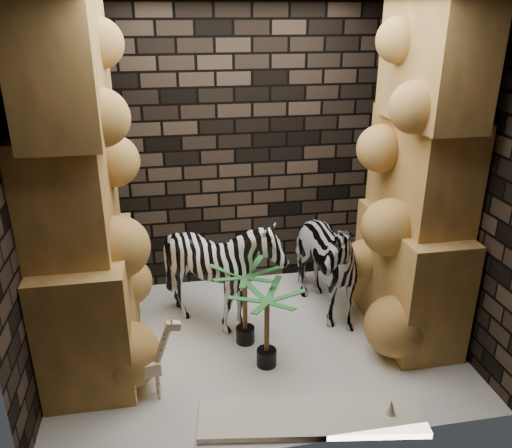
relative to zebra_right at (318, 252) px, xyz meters
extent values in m
plane|color=white|center=(-0.67, -0.41, -0.67)|extent=(3.50, 3.50, 0.00)
plane|color=black|center=(-0.67, 0.84, 0.83)|extent=(3.50, 0.00, 3.50)
plane|color=black|center=(-0.67, -1.66, 0.83)|extent=(3.50, 0.00, 3.50)
plane|color=black|center=(-2.42, -0.41, 0.83)|extent=(0.00, 3.00, 3.00)
plane|color=black|center=(1.08, -0.41, 0.83)|extent=(0.00, 3.00, 3.00)
imported|color=white|center=(0.00, 0.00, 0.00)|extent=(0.83, 1.23, 1.33)
imported|color=white|center=(-0.94, -0.09, -0.13)|extent=(1.07, 1.27, 1.07)
cube|color=#FDEDCC|center=(-0.45, -1.44, -0.64)|extent=(1.71, 0.65, 0.05)
camera|label=1|loc=(-1.39, -4.31, 2.15)|focal=36.37mm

